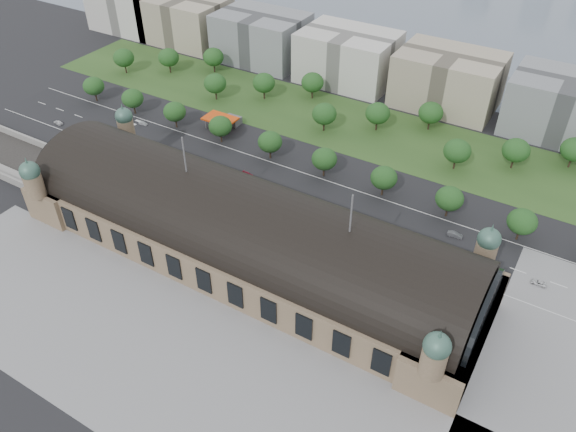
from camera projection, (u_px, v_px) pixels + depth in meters
The scene contains 50 objects.
ground at pixel (245, 256), 178.10m from camera, with size 900.00×900.00×0.00m, color black.
station at pixel (243, 232), 171.70m from camera, with size 150.00×48.40×44.30m.
track_cutting at pixel (11, 161), 220.47m from camera, with size 70.00×24.00×3.10m.
plaza_south at pixel (180, 369), 144.55m from camera, with size 190.00×48.00×0.12m, color gray.
road_slab at pixel (258, 179), 211.65m from camera, with size 260.00×26.00×0.10m, color black.
grass_belt at pixel (336, 121), 246.55m from camera, with size 300.00×45.00×0.10m, color #2C4D1E.
petrol_station at pixel (227, 120), 241.77m from camera, with size 14.00×13.00×5.05m.
office_0 at pixel (133, 8), 328.32m from camera, with size 45.00×32.00×24.00m, color silver.
office_1 at pixel (186, 20), 312.22m from camera, with size 45.00×32.00×24.00m, color tan.
office_2 at pixel (261, 37), 292.09m from camera, with size 45.00×32.00×24.00m, color gray.
office_3 at pixel (348, 57), 271.96m from camera, with size 45.00×32.00×24.00m, color silver.
office_4 at pixel (448, 80), 251.83m from camera, with size 45.00×32.00×24.00m, color tan.
office_5 at pixel (565, 107), 231.70m from camera, with size 45.00×32.00×24.00m, color gray.
tree_row_0 at pixel (94, 86), 257.35m from camera, with size 9.60×9.60×11.52m.
tree_row_1 at pixel (133, 98), 247.69m from camera, with size 9.60×9.60×11.52m.
tree_row_2 at pixel (175, 112), 238.03m from camera, with size 9.60×9.60×11.52m.
tree_row_3 at pixel (220, 126), 228.37m from camera, with size 9.60×9.60×11.52m.
tree_row_4 at pixel (270, 142), 218.71m from camera, with size 9.60×9.60×11.52m.
tree_row_5 at pixel (324, 159), 209.04m from camera, with size 9.60×9.60×11.52m.
tree_row_6 at pixel (384, 178), 199.38m from camera, with size 9.60×9.60×11.52m.
tree_row_7 at pixel (450, 199), 189.72m from camera, with size 9.60×9.60×11.52m.
tree_row_8 at pixel (522, 222), 180.06m from camera, with size 9.60×9.60×11.52m.
tree_belt_0 at pixel (124, 58), 281.12m from camera, with size 10.40×10.40×12.48m.
tree_belt_1 at pixel (169, 57), 281.53m from camera, with size 10.40×10.40×12.48m.
tree_belt_2 at pixel (213, 57), 281.93m from camera, with size 10.40×10.40×12.48m.
tree_belt_3 at pixel (215, 83), 258.18m from camera, with size 10.40×10.40×12.48m.
tree_belt_4 at pixel (264, 83), 258.58m from camera, with size 10.40×10.40×12.48m.
tree_belt_5 at pixel (312, 82), 258.98m from camera, with size 10.40×10.40×12.48m.
tree_belt_6 at pixel (324, 114), 235.23m from camera, with size 10.40×10.40×12.48m.
tree_belt_7 at pixel (378, 113), 235.63m from camera, with size 10.40×10.40×12.48m.
tree_belt_8 at pixel (431, 113), 236.04m from camera, with size 10.40×10.40×12.48m.
tree_belt_9 at pixel (457, 151), 212.28m from camera, with size 10.40×10.40×12.48m.
tree_belt_10 at pixel (516, 150), 212.69m from camera, with size 10.40×10.40×12.48m.
tree_belt_11 at pixel (575, 150), 213.09m from camera, with size 10.40×10.40×12.48m.
traffic_car_0 at pixel (58, 122), 244.20m from camera, with size 1.92×4.78×1.63m, color silver.
traffic_car_1 at pixel (143, 123), 243.81m from camera, with size 1.38×3.95×1.30m, color #919599.
traffic_car_2 at pixel (160, 149), 226.94m from camera, with size 2.46×5.33×1.48m, color black.
traffic_car_3 at pixel (248, 175), 212.91m from camera, with size 1.98×4.86×1.41m, color maroon.
traffic_car_5 at pixel (455, 235), 185.14m from camera, with size 1.75×5.02×1.65m, color #54565C.
traffic_car_6 at pixel (539, 283), 167.99m from camera, with size 2.14×4.64×1.29m, color silver.
parked_car_0 at pixel (150, 163), 219.39m from camera, with size 1.41×4.05×1.33m, color black.
parked_car_1 at pixel (118, 156), 223.24m from camera, with size 2.30×4.99×1.39m, color maroon.
parked_car_2 at pixel (191, 178), 211.21m from camera, with size 1.89×4.64×1.35m, color #171E41.
parked_car_3 at pixel (178, 180), 209.77m from camera, with size 1.78×4.41×1.50m, color #505357.
parked_car_4 at pixel (189, 177), 211.65m from camera, with size 1.43×4.11×1.35m, color silver.
parked_car_5 at pixel (214, 186), 206.92m from camera, with size 2.23×4.83×1.34m, color gray.
parked_car_6 at pixel (220, 197), 201.85m from camera, with size 2.01×4.94×1.43m, color black.
bus_west at pixel (238, 179), 208.54m from camera, with size 2.96×12.67×3.53m, color #D44321.
bus_mid at pixel (302, 213), 193.01m from camera, with size 2.69×11.50×3.20m, color silver.
bus_east at pixel (389, 234), 184.17m from camera, with size 2.88×12.29×3.42m, color silver.
Camera 1 is at (79.35, -105.61, 120.92)m, focal length 35.00 mm.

